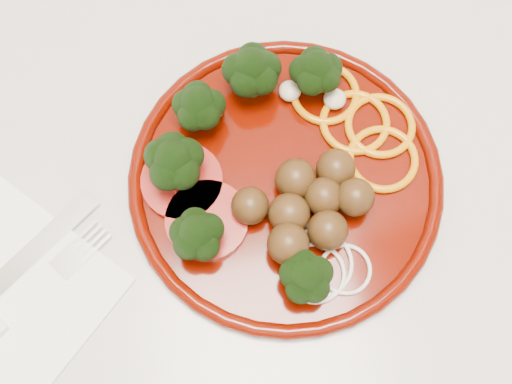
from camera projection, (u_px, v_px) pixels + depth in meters
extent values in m
cube|color=white|center=(213.00, 284.00, 1.04)|extent=(2.40, 0.60, 0.87)
cube|color=beige|center=(184.00, 196.00, 0.62)|extent=(2.40, 0.60, 0.03)
cylinder|color=#460800|center=(285.00, 181.00, 0.60)|extent=(0.29, 0.29, 0.01)
torus|color=#460800|center=(286.00, 179.00, 0.59)|extent=(0.29, 0.29, 0.01)
sphere|color=#4D3213|center=(336.00, 168.00, 0.58)|extent=(0.04, 0.04, 0.04)
sphere|color=#4D3213|center=(289.00, 214.00, 0.56)|extent=(0.04, 0.04, 0.04)
sphere|color=#4D3213|center=(328.00, 230.00, 0.56)|extent=(0.04, 0.04, 0.04)
sphere|color=#4D3213|center=(288.00, 246.00, 0.55)|extent=(0.04, 0.04, 0.04)
sphere|color=#4D3213|center=(354.00, 199.00, 0.57)|extent=(0.04, 0.04, 0.04)
sphere|color=#4D3213|center=(324.00, 196.00, 0.57)|extent=(0.04, 0.04, 0.04)
sphere|color=#4D3213|center=(295.00, 179.00, 0.57)|extent=(0.04, 0.04, 0.04)
sphere|color=#4D3213|center=(250.00, 205.00, 0.57)|extent=(0.04, 0.04, 0.04)
torus|color=#CC7807|center=(355.00, 122.00, 0.61)|extent=(0.07, 0.07, 0.01)
torus|color=#CC7807|center=(382.00, 159.00, 0.60)|extent=(0.07, 0.07, 0.01)
torus|color=#CC7807|center=(325.00, 93.00, 0.62)|extent=(0.07, 0.07, 0.01)
torus|color=#CC7807|center=(380.00, 125.00, 0.61)|extent=(0.07, 0.07, 0.01)
cylinder|color=#720A07|center=(182.00, 181.00, 0.59)|extent=(0.08, 0.08, 0.01)
cylinder|color=#720A07|center=(207.00, 220.00, 0.58)|extent=(0.08, 0.08, 0.01)
torus|color=beige|center=(315.00, 273.00, 0.56)|extent=(0.06, 0.06, 0.00)
torus|color=beige|center=(345.00, 269.00, 0.57)|extent=(0.05, 0.05, 0.00)
torus|color=beige|center=(317.00, 263.00, 0.57)|extent=(0.06, 0.06, 0.00)
ellipsoid|color=#C6B793|center=(290.00, 91.00, 0.62)|extent=(0.02, 0.02, 0.02)
ellipsoid|color=#C6B793|center=(213.00, 109.00, 0.61)|extent=(0.02, 0.02, 0.02)
ellipsoid|color=#C6B793|center=(335.00, 99.00, 0.61)|extent=(0.02, 0.02, 0.02)
cube|color=white|center=(1.00, 300.00, 0.57)|extent=(0.24, 0.24, 0.00)
cube|color=silver|center=(42.00, 244.00, 0.58)|extent=(0.11, 0.09, 0.00)
cube|color=silver|center=(69.00, 261.00, 0.58)|extent=(0.04, 0.03, 0.00)
cube|color=silver|center=(98.00, 247.00, 0.58)|extent=(0.03, 0.02, 0.00)
cube|color=silver|center=(93.00, 243.00, 0.58)|extent=(0.03, 0.02, 0.00)
cube|color=silver|center=(88.00, 238.00, 0.58)|extent=(0.03, 0.02, 0.00)
cube|color=silver|center=(84.00, 233.00, 0.59)|extent=(0.03, 0.02, 0.00)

